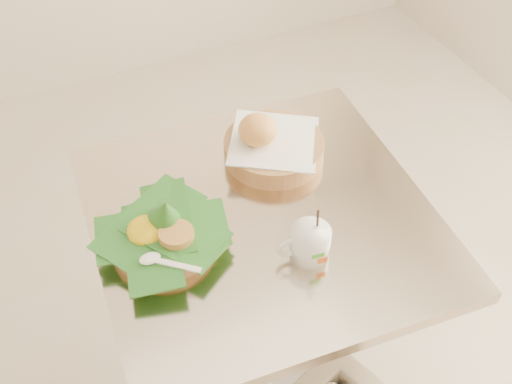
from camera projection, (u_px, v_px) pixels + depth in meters
name	position (u px, v px, depth m)	size (l,w,h in m)	color
cafe_table	(261.00, 278.00, 1.50)	(0.74, 0.74, 0.75)	gray
rice_basket	(162.00, 231.00, 1.27)	(0.26, 0.26, 0.13)	#A97648
bread_basket	(271.00, 145.00, 1.45)	(0.27, 0.27, 0.12)	#A97648
coffee_mug	(309.00, 242.00, 1.24)	(0.11, 0.08, 0.14)	white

